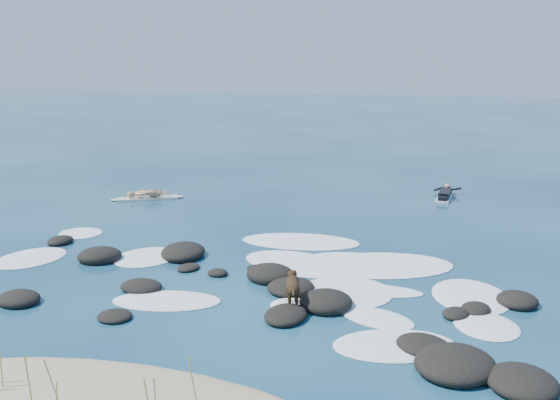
% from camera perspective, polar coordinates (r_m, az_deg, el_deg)
% --- Properties ---
extents(ground, '(160.00, 160.00, 0.00)m').
position_cam_1_polar(ground, '(17.13, -2.70, -5.88)').
color(ground, '#0A2642').
rests_on(ground, ground).
extents(dune_grass, '(3.68, 1.73, 1.13)m').
position_cam_1_polar(dune_grass, '(10.37, -19.71, -16.33)').
color(dune_grass, '#A4A952').
rests_on(dune_grass, ground).
extents(reef_rocks, '(13.86, 6.84, 0.51)m').
position_cam_1_polar(reef_rocks, '(14.55, 0.06, -8.93)').
color(reef_rocks, black).
rests_on(reef_rocks, ground).
extents(breaking_foam, '(14.15, 8.55, 0.12)m').
position_cam_1_polar(breaking_foam, '(16.35, 1.98, -6.78)').
color(breaking_foam, white).
rests_on(breaking_foam, ground).
extents(standing_surfer_rig, '(2.64, 1.62, 1.64)m').
position_cam_1_polar(standing_surfer_rig, '(25.21, -12.08, 1.49)').
color(standing_surfer_rig, beige).
rests_on(standing_surfer_rig, ground).
extents(paddling_surfer_rig, '(1.11, 2.49, 0.43)m').
position_cam_1_polar(paddling_surfer_rig, '(25.90, 14.87, 0.51)').
color(paddling_surfer_rig, white).
rests_on(paddling_surfer_rig, ground).
extents(dog, '(0.52, 1.19, 0.77)m').
position_cam_1_polar(dog, '(14.15, 1.18, -7.82)').
color(dog, black).
rests_on(dog, ground).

